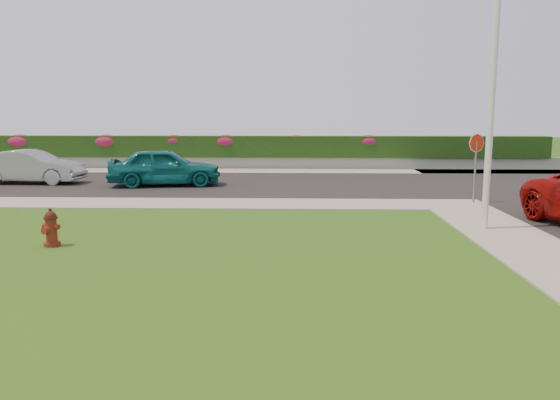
{
  "coord_description": "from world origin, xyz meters",
  "views": [
    {
      "loc": [
        2.04,
        -8.06,
        2.85
      ],
      "look_at": [
        1.65,
        4.24,
        0.9
      ],
      "focal_mm": 35.0,
      "sensor_mm": 36.0,
      "label": 1
    }
  ],
  "objects_px": {
    "utility_pole": "(491,103)",
    "sedan_silver": "(31,167)",
    "sedan_teal": "(165,167)",
    "fire_hydrant": "(51,228)",
    "stop_sign": "(476,152)"
  },
  "relations": [
    {
      "from": "utility_pole",
      "to": "sedan_silver",
      "type": "bearing_deg",
      "value": 151.54
    },
    {
      "from": "sedan_teal",
      "to": "sedan_silver",
      "type": "bearing_deg",
      "value": 75.54
    },
    {
      "from": "sedan_teal",
      "to": "sedan_silver",
      "type": "distance_m",
      "value": 5.62
    },
    {
      "from": "fire_hydrant",
      "to": "utility_pole",
      "type": "height_order",
      "value": "utility_pole"
    },
    {
      "from": "sedan_teal",
      "to": "sedan_silver",
      "type": "relative_size",
      "value": 1.06
    },
    {
      "from": "fire_hydrant",
      "to": "sedan_teal",
      "type": "distance_m",
      "value": 9.87
    },
    {
      "from": "sedan_teal",
      "to": "stop_sign",
      "type": "distance_m",
      "value": 11.56
    },
    {
      "from": "fire_hydrant",
      "to": "utility_pole",
      "type": "xyz_separation_m",
      "value": [
        9.98,
        1.99,
        2.7
      ]
    },
    {
      "from": "fire_hydrant",
      "to": "sedan_teal",
      "type": "height_order",
      "value": "sedan_teal"
    },
    {
      "from": "sedan_silver",
      "to": "utility_pole",
      "type": "bearing_deg",
      "value": -116.72
    },
    {
      "from": "sedan_silver",
      "to": "stop_sign",
      "type": "bearing_deg",
      "value": -103.04
    },
    {
      "from": "fire_hydrant",
      "to": "sedan_silver",
      "type": "height_order",
      "value": "sedan_silver"
    },
    {
      "from": "sedan_teal",
      "to": "fire_hydrant",
      "type": "bearing_deg",
      "value": 170.14
    },
    {
      "from": "sedan_silver",
      "to": "utility_pole",
      "type": "height_order",
      "value": "utility_pole"
    },
    {
      "from": "sedan_silver",
      "to": "fire_hydrant",
      "type": "bearing_deg",
      "value": -150.41
    }
  ]
}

